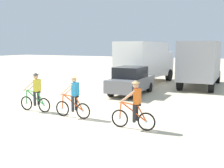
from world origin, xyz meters
name	(u,v)px	position (x,y,z in m)	size (l,w,h in m)	color
ground_plane	(70,125)	(0.00, 0.00, 0.00)	(120.00, 120.00, 0.00)	beige
box_truck_white_box	(146,60)	(-1.16, 12.16, 1.87)	(2.95, 6.93, 3.35)	white
box_truck_grey_hauler	(201,62)	(3.07, 12.38, 1.87)	(2.45, 6.77, 3.35)	#9E9EA3
sedan_parked	(131,81)	(-0.35, 7.12, 0.88)	(1.80, 4.21, 1.76)	slate
cyclist_orange_shirt	(36,94)	(-2.64, 1.07, 0.85)	(1.73, 0.52, 1.82)	black
cyclist_cowboy_hat	(74,98)	(-0.43, 0.92, 0.85)	(1.73, 0.52, 1.82)	black
cyclist_near_camera	(134,107)	(2.47, 0.58, 0.85)	(1.73, 0.52, 1.82)	black
bicycle_spare	(132,93)	(0.43, 5.46, 0.40)	(1.29, 1.24, 0.97)	black
supply_crate	(111,88)	(-1.81, 7.18, 0.27)	(0.62, 0.68, 0.54)	#4C5199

